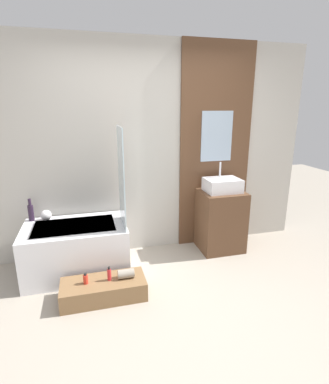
{
  "coord_description": "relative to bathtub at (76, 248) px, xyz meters",
  "views": [
    {
      "loc": [
        -0.76,
        -2.06,
        1.84
      ],
      "look_at": [
        -0.03,
        0.7,
        1.01
      ],
      "focal_mm": 28.0,
      "sensor_mm": 36.0,
      "label": 1
    }
  ],
  "objects": [
    {
      "name": "bottle_soap_primary",
      "position": [
        0.09,
        -0.59,
        -0.04
      ],
      "size": [
        0.05,
        0.05,
        0.11
      ],
      "color": "red",
      "rests_on": "wooden_step_bench"
    },
    {
      "name": "bottle_soap_secondary",
      "position": [
        0.31,
        -0.59,
        -0.03
      ],
      "size": [
        0.04,
        0.04,
        0.14
      ],
      "color": "red",
      "rests_on": "wooden_step_bench"
    },
    {
      "name": "bathtub",
      "position": [
        0.0,
        0.0,
        0.0
      ],
      "size": [
        1.12,
        0.73,
        0.56
      ],
      "color": "white",
      "rests_on": "ground_plane"
    },
    {
      "name": "vase_round_light",
      "position": [
        -0.31,
        0.25,
        0.34
      ],
      "size": [
        0.12,
        0.12,
        0.12
      ],
      "primitive_type": "sphere",
      "color": "white",
      "rests_on": "bathtub"
    },
    {
      "name": "ground_plane",
      "position": [
        0.94,
        -1.17,
        -0.28
      ],
      "size": [
        12.0,
        12.0,
        0.0
      ],
      "primitive_type": "plane",
      "color": "#A39989"
    },
    {
      "name": "sink",
      "position": [
        1.82,
        0.1,
        0.59
      ],
      "size": [
        0.43,
        0.33,
        0.36
      ],
      "color": "white",
      "rests_on": "vanity_cabinet"
    },
    {
      "name": "glass_shower_screen",
      "position": [
        0.53,
        -0.11,
        0.82
      ],
      "size": [
        0.01,
        0.47,
        1.07
      ],
      "primitive_type": "cube",
      "color": "silver",
      "rests_on": "bathtub"
    },
    {
      "name": "vanity_cabinet",
      "position": [
        1.82,
        0.1,
        0.11
      ],
      "size": [
        0.55,
        0.48,
        0.79
      ],
      "primitive_type": "cube",
      "color": "brown",
      "rests_on": "ground_plane"
    },
    {
      "name": "vase_tall_dark",
      "position": [
        -0.48,
        0.28,
        0.39
      ],
      "size": [
        0.06,
        0.06,
        0.26
      ],
      "color": "#2D1E33",
      "rests_on": "bathtub"
    },
    {
      "name": "wall_wood_accent",
      "position": [
        1.82,
        0.36,
        1.02
      ],
      "size": [
        0.96,
        0.04,
        2.6
      ],
      "color": "brown",
      "rests_on": "ground_plane"
    },
    {
      "name": "towel_roll",
      "position": [
        0.48,
        -0.59,
        -0.05
      ],
      "size": [
        0.16,
        0.09,
        0.09
      ],
      "primitive_type": "cylinder",
      "rotation": [
        0.0,
        1.57,
        0.0
      ],
      "color": "gray",
      "rests_on": "wooden_step_bench"
    },
    {
      "name": "wooden_step_bench",
      "position": [
        0.25,
        -0.59,
        -0.19
      ],
      "size": [
        0.82,
        0.36,
        0.19
      ],
      "primitive_type": "cube",
      "color": "olive",
      "rests_on": "ground_plane"
    },
    {
      "name": "wall_tiled_back",
      "position": [
        0.94,
        0.41,
        1.02
      ],
      "size": [
        4.2,
        0.06,
        2.6
      ],
      "primitive_type": "cube",
      "color": "#B7B2A8",
      "rests_on": "ground_plane"
    }
  ]
}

